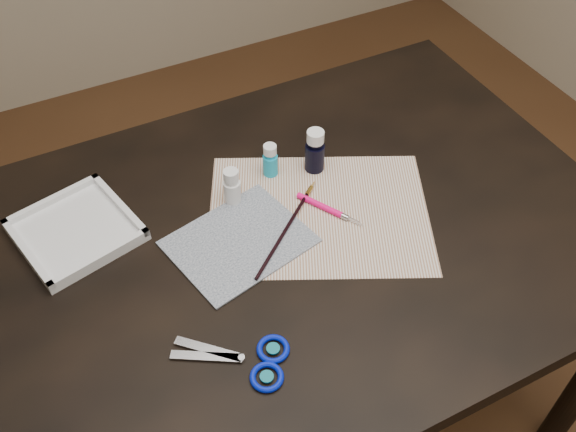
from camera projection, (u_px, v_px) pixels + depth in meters
name	position (u px, v px, depth m)	size (l,w,h in m)	color
ground	(288.00, 412.00, 1.80)	(3.50, 3.50, 0.02)	#422614
table	(288.00, 338.00, 1.52)	(1.30, 0.90, 0.75)	black
paper	(319.00, 213.00, 1.28)	(0.44, 0.33, 0.00)	silver
canvas	(239.00, 242.00, 1.23)	(0.25, 0.20, 0.00)	#132038
paint_bottle_white	(232.00, 187.00, 1.28)	(0.03, 0.03, 0.08)	white
paint_bottle_cyan	(270.00, 160.00, 1.33)	(0.03, 0.03, 0.08)	#17A3CA
paint_bottle_navy	(315.00, 151.00, 1.34)	(0.04, 0.04, 0.10)	black
paintbrush	(288.00, 226.00, 1.25)	(0.28, 0.01, 0.01)	black
craft_knife	(330.00, 210.00, 1.28)	(0.15, 0.01, 0.01)	#FF0C71
scissors	(229.00, 361.00, 1.05)	(0.22, 0.11, 0.01)	silver
palette_tray	(76.00, 230.00, 1.24)	(0.21, 0.21, 0.02)	silver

